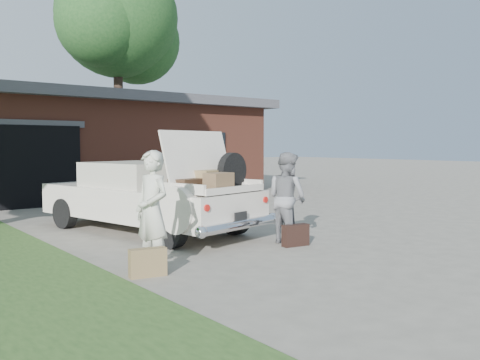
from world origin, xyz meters
TOP-DOWN VIEW (x-y plane):
  - ground at (0.00, 0.00)m, footprint 90.00×90.00m
  - house at (0.98, 11.47)m, footprint 12.80×7.80m
  - tree_right at (5.59, 16.91)m, footprint 6.61×5.75m
  - sedan at (-0.55, 2.76)m, footprint 2.76×5.00m
  - woman_left at (-1.98, -0.00)m, footprint 0.47×0.64m
  - woman_right at (0.78, 0.28)m, footprint 0.60×0.77m
  - suitcase_left at (-2.18, -0.24)m, footprint 0.49×0.25m
  - suitcase_right at (0.69, -0.02)m, footprint 0.49×0.22m

SIDE VIEW (x-z plane):
  - ground at x=0.00m, z-range 0.00..0.00m
  - suitcase_right at x=0.69m, z-range 0.00..0.36m
  - suitcase_left at x=-2.18m, z-range 0.00..0.37m
  - sedan at x=-0.55m, z-range -0.27..1.66m
  - woman_right at x=0.78m, z-range 0.00..1.56m
  - woman_left at x=-1.98m, z-range 0.00..1.61m
  - house at x=0.98m, z-range 0.02..3.32m
  - tree_right at x=5.59m, z-range 2.11..12.75m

